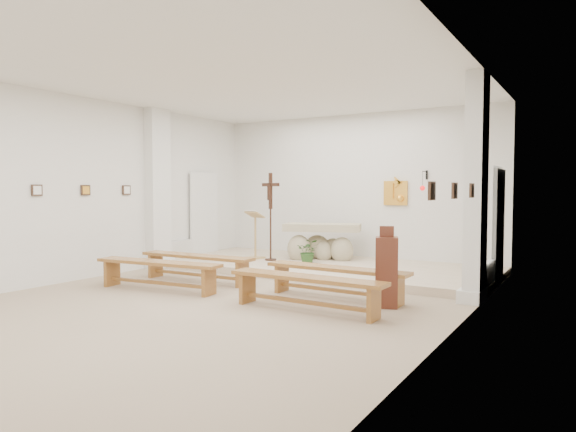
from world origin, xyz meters
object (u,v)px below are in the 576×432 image
Objects in this scene: lectern at (255,235)px; bench_right_front at (336,275)px; bench_left_front at (197,261)px; crucifix_stand at (270,210)px; bench_left_second at (158,268)px; donation_pedestal at (386,271)px; bench_right_second at (306,285)px; altar at (321,244)px.

lectern is 3.94m from bench_right_front.
bench_left_front is 1.00× the size of bench_right_front.
crucifix_stand reaches higher than bench_left_second.
crucifix_stand is 1.63× the size of donation_pedestal.
bench_right_front is (3.18, -2.30, -0.32)m from lectern.
crucifix_stand reaches higher than bench_left_front.
bench_right_second is (3.18, -3.29, -0.32)m from lectern.
donation_pedestal reaches higher than bench_right_front.
crucifix_stand is at bearing 83.09° from bench_left_front.
bench_left_front and bench_right_front have the same top height.
donation_pedestal is at bearing -68.19° from altar.
bench_right_front is at bearing 91.10° from bench_right_second.
bench_right_second is at bearing -6.40° from bench_left_second.
donation_pedestal is 0.49× the size of bench_left_second.
altar is at bearing 68.45° from bench_left_front.
bench_left_front is at bearing 162.34° from bench_right_second.
bench_left_second is (-2.91, -0.99, 0.00)m from bench_right_front.
donation_pedestal is 1.23m from bench_right_second.
lectern is 4.74m from donation_pedestal.
bench_right_second is (-0.88, -0.84, -0.15)m from donation_pedestal.
bench_right_front is 1.00× the size of bench_right_second.
bench_left_second is at bearing -159.70° from bench_right_front.
bench_right_front is at bearing 12.36° from bench_left_second.
lectern reaches higher than bench_right_front.
bench_left_second is at bearing -91.94° from bench_left_front.
donation_pedestal is at bearing -7.73° from bench_right_front.
altar is 1.53m from lectern.
bench_left_second is (-3.79, -0.84, -0.15)m from donation_pedestal.
donation_pedestal is (2.72, -3.15, 0.04)m from altar.
altar reaches higher than bench_right_front.
bench_right_second is at bearing -158.22° from donation_pedestal.
bench_right_second is at bearing -20.70° from bench_left_front.
lectern is 0.46× the size of bench_right_second.
altar is 1.41m from crucifix_stand.
crucifix_stand reaches higher than altar.
bench_left_second is 2.91m from bench_right_second.
bench_left_front is 2.91m from bench_right_front.
bench_right_front is at bearing -19.00° from crucifix_stand.
altar is 4.40m from bench_right_second.
lectern is at bearing 94.77° from bench_left_front.
altar is 0.76× the size of bench_right_second.
bench_left_front and bench_right_second have the same top height.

